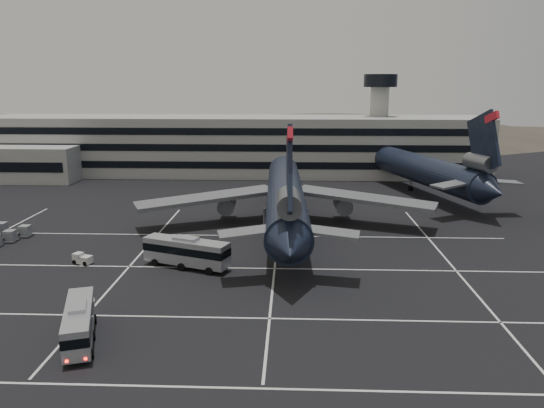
{
  "coord_description": "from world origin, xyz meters",
  "views": [
    {
      "loc": [
        14.1,
        -57.3,
        22.38
      ],
      "look_at": [
        11.16,
        17.43,
        5.0
      ],
      "focal_mm": 35.0,
      "sensor_mm": 36.0,
      "label": 1
    }
  ],
  "objects": [
    {
      "name": "tug_b",
      "position": [
        -12.04,
        4.81,
        0.65
      ],
      "size": [
        2.6,
        2.09,
        1.47
      ],
      "rotation": [
        0.0,
        0.0,
        1.21
      ],
      "color": "silver",
      "rests_on": "ground"
    },
    {
      "name": "trijet_main",
      "position": [
        13.05,
        21.77,
        5.25
      ],
      "size": [
        47.44,
        57.59,
        18.08
      ],
      "rotation": [
        0.0,
        0.0,
        0.03
      ],
      "color": "black",
      "rests_on": "ground"
    },
    {
      "name": "hills",
      "position": [
        17.99,
        170.0,
        -12.07
      ],
      "size": [
        352.0,
        180.0,
        44.0
      ],
      "color": "#38332B",
      "rests_on": "ground"
    },
    {
      "name": "terminal",
      "position": [
        -2.95,
        71.14,
        6.93
      ],
      "size": [
        125.0,
        26.0,
        24.0
      ],
      "color": "gray",
      "rests_on": "ground"
    },
    {
      "name": "ground",
      "position": [
        0.0,
        0.0,
        0.0
      ],
      "size": [
        260.0,
        260.0,
        0.0
      ],
      "primitive_type": "plane",
      "color": "black",
      "rests_on": "ground"
    },
    {
      "name": "bus_far",
      "position": [
        1.2,
        4.0,
        2.13
      ],
      "size": [
        11.21,
        6.31,
        3.89
      ],
      "rotation": [
        0.0,
        0.0,
        1.21
      ],
      "color": "#95979D",
      "rests_on": "ground"
    },
    {
      "name": "bus_near",
      "position": [
        -4.49,
        -15.19,
        1.89
      ],
      "size": [
        5.25,
        10.01,
        3.46
      ],
      "rotation": [
        0.0,
        0.0,
        0.32
      ],
      "color": "#95979D",
      "rests_on": "ground"
    },
    {
      "name": "lane_markings",
      "position": [
        0.95,
        0.72,
        0.01
      ],
      "size": [
        90.0,
        55.62,
        0.01
      ],
      "color": "silver",
      "rests_on": "ground"
    },
    {
      "name": "trijet_far",
      "position": [
        39.04,
        51.27,
        5.43
      ],
      "size": [
        24.49,
        56.69,
        18.08
      ],
      "rotation": [
        0.0,
        0.0,
        0.28
      ],
      "color": "black",
      "rests_on": "ground"
    }
  ]
}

